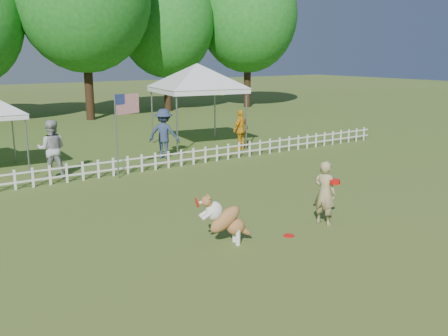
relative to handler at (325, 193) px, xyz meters
name	(u,v)px	position (x,y,z in m)	size (l,w,h in m)	color
ground	(287,231)	(-0.99, 0.14, -0.75)	(120.00, 120.00, 0.00)	#3B651F
picket_fence	(149,162)	(-0.99, 7.14, -0.45)	(22.00, 0.08, 0.60)	white
handler	(325,193)	(0.00, 0.00, 0.00)	(0.55, 0.36, 1.50)	tan
dog	(226,219)	(-2.60, 0.22, -0.19)	(1.07, 0.36, 1.11)	brown
frisbee_on_turf	(289,236)	(-1.19, -0.15, -0.74)	(0.23, 0.23, 0.02)	red
canopy_tent_right	(198,106)	(2.79, 10.15, 0.95)	(3.28, 3.28, 3.39)	white
flag_pole	(116,136)	(-2.23, 6.77, 0.60)	(1.03, 0.11, 2.69)	gray
spectator_a	(52,149)	(-3.88, 8.07, 0.17)	(0.89, 0.70, 1.84)	#A8A8AD
spectator_b	(164,134)	(0.45, 8.74, 0.18)	(1.20, 0.69, 1.86)	navy
spectator_c	(241,130)	(3.84, 8.50, 0.07)	(0.96, 0.40, 1.64)	gold
tree_center_right	(84,9)	(2.01, 21.14, 5.55)	(7.60, 7.60, 12.60)	#1D651C
tree_right	(166,33)	(8.01, 22.64, 4.45)	(6.20, 6.20, 10.40)	#1D651C
tree_far_right	(248,27)	(14.01, 21.64, 4.95)	(7.00, 7.00, 11.40)	#1D651C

